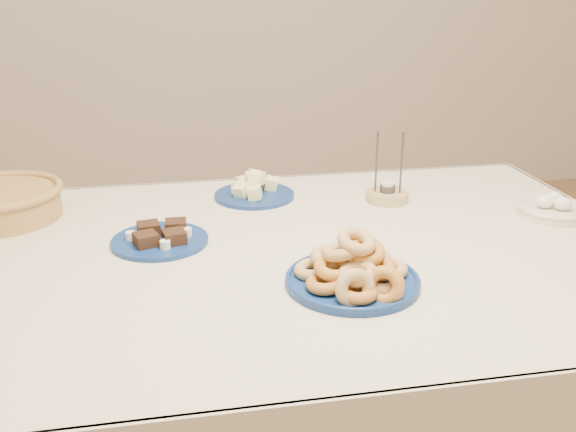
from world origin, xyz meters
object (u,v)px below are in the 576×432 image
object	(u,v)px
melon_plate	(253,189)
donut_platter	(354,272)
candle_holder	(387,195)
wicker_basket	(0,202)
egg_bowl	(552,209)
dining_table	(284,291)
brownie_plate	(160,238)

from	to	relation	value
melon_plate	donut_platter	bearing A→B (deg)	-78.19
candle_holder	donut_platter	bearing A→B (deg)	-116.07
wicker_basket	egg_bowl	world-z (taller)	wicker_basket
dining_table	donut_platter	size ratio (longest dim) A/B	5.77
melon_plate	candle_holder	xyz separation A→B (m)	(0.36, -0.11, -0.00)
donut_platter	brownie_plate	world-z (taller)	donut_platter
dining_table	donut_platter	bearing A→B (deg)	-62.98
donut_platter	brownie_plate	size ratio (longest dim) A/B	1.12
candle_holder	brownie_plate	bearing A→B (deg)	-163.37
donut_platter	melon_plate	xyz separation A→B (m)	(-0.12, 0.58, -0.01)
dining_table	egg_bowl	world-z (taller)	egg_bowl
wicker_basket	egg_bowl	size ratio (longest dim) A/B	1.47
donut_platter	wicker_basket	xyz separation A→B (m)	(-0.78, 0.53, 0.01)
egg_bowl	wicker_basket	bearing A→B (deg)	170.01
wicker_basket	melon_plate	bearing A→B (deg)	4.36
dining_table	melon_plate	world-z (taller)	melon_plate
dining_table	egg_bowl	size ratio (longest dim) A/B	7.47
dining_table	donut_platter	distance (m)	0.27
wicker_basket	egg_bowl	distance (m)	1.42
melon_plate	egg_bowl	distance (m)	0.79
dining_table	donut_platter	world-z (taller)	donut_platter
egg_bowl	brownie_plate	bearing A→B (deg)	179.65
dining_table	brownie_plate	world-z (taller)	brownie_plate
dining_table	wicker_basket	size ratio (longest dim) A/B	5.07
egg_bowl	candle_holder	bearing A→B (deg)	153.61
donut_platter	egg_bowl	distance (m)	0.68
brownie_plate	wicker_basket	bearing A→B (deg)	149.02
brownie_plate	egg_bowl	size ratio (longest dim) A/B	1.15
dining_table	wicker_basket	xyz separation A→B (m)	(-0.67, 0.33, 0.15)
egg_bowl	donut_platter	bearing A→B (deg)	-154.88
melon_plate	wicker_basket	size ratio (longest dim) A/B	0.67
wicker_basket	candle_holder	bearing A→B (deg)	-3.18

